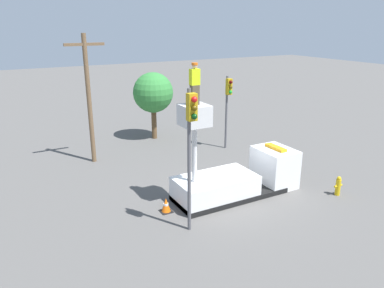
% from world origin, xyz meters
% --- Properties ---
extents(ground_plane, '(120.00, 120.00, 0.00)m').
position_xyz_m(ground_plane, '(0.00, 0.00, 0.00)').
color(ground_plane, '#565451').
extents(bucket_truck, '(6.27, 2.15, 4.67)m').
position_xyz_m(bucket_truck, '(0.41, 0.00, 0.88)').
color(bucket_truck, black).
rests_on(bucket_truck, ground).
extents(worker, '(0.40, 0.26, 1.75)m').
position_xyz_m(worker, '(-1.94, 0.00, 5.55)').
color(worker, brown).
rests_on(worker, bucket_truck).
extents(traffic_light_pole, '(0.34, 0.57, 5.74)m').
position_xyz_m(traffic_light_pole, '(-3.15, -1.89, 4.05)').
color(traffic_light_pole, '#515156').
rests_on(traffic_light_pole, ground).
extents(traffic_light_across, '(0.34, 0.57, 4.77)m').
position_xyz_m(traffic_light_across, '(3.86, 6.01, 3.38)').
color(traffic_light_across, '#515156').
rests_on(traffic_light_across, ground).
extents(fire_hydrant, '(0.48, 0.24, 0.97)m').
position_xyz_m(fire_hydrant, '(4.64, -2.43, 0.47)').
color(fire_hydrant, gold).
rests_on(fire_hydrant, ground).
extents(traffic_cone_rear, '(0.51, 0.51, 0.66)m').
position_xyz_m(traffic_cone_rear, '(-3.35, 0.04, 0.31)').
color(traffic_cone_rear, black).
rests_on(traffic_cone_rear, ground).
extents(tree_left_bg, '(2.80, 2.80, 4.72)m').
position_xyz_m(tree_left_bg, '(0.58, 10.43, 3.29)').
color(tree_left_bg, brown).
rests_on(tree_left_bg, ground).
extents(utility_pole, '(2.20, 0.26, 7.43)m').
position_xyz_m(utility_pole, '(-4.47, 7.85, 4.03)').
color(utility_pole, brown).
rests_on(utility_pole, ground).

